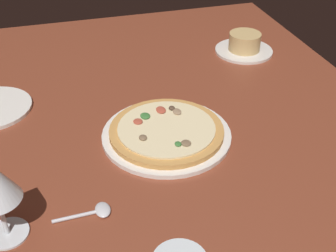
% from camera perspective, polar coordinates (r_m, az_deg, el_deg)
% --- Properties ---
extents(dining_table, '(1.50, 1.10, 0.04)m').
position_cam_1_polar(dining_table, '(1.01, 0.13, -2.25)').
color(dining_table, brown).
rests_on(dining_table, ground).
extents(pizza_main, '(0.29, 0.29, 0.03)m').
position_cam_1_polar(pizza_main, '(0.98, -0.14, -0.95)').
color(pizza_main, silver).
rests_on(pizza_main, dining_table).
extents(ramekin_on_saucer, '(0.17, 0.17, 0.06)m').
position_cam_1_polar(ramekin_on_saucer, '(1.38, 9.78, 10.25)').
color(ramekin_on_saucer, silver).
rests_on(ramekin_on_saucer, dining_table).
extents(spoon, '(0.04, 0.11, 0.01)m').
position_cam_1_polar(spoon, '(0.82, -9.27, -10.78)').
color(spoon, silver).
rests_on(spoon, dining_table).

